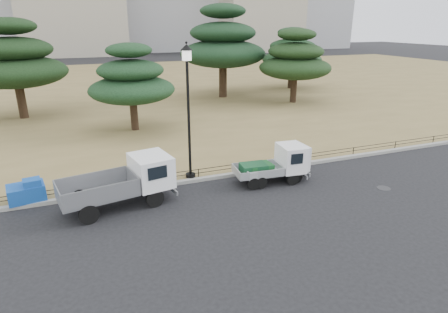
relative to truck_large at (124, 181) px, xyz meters
name	(u,v)px	position (x,y,z in m)	size (l,w,h in m)	color
ground	(241,201)	(4.56, -1.37, -1.07)	(220.00, 220.00, 0.00)	black
lawn	(133,88)	(4.56, 29.23, -0.99)	(120.00, 56.00, 0.15)	olive
curb	(219,176)	(4.56, 1.23, -0.99)	(120.00, 0.25, 0.16)	gray
truck_large	(124,181)	(0.00, 0.00, 0.00)	(4.64, 2.49, 1.92)	black
truck_kei_front	(275,164)	(6.83, -0.07, -0.22)	(3.34, 1.65, 1.71)	black
truck_kei_rear	(279,164)	(7.11, 0.03, -0.25)	(3.14, 1.39, 1.64)	black
street_lamp	(188,91)	(3.21, 1.53, 3.18)	(0.54, 0.54, 6.05)	black
pipe_fence	(218,168)	(4.56, 1.38, -0.63)	(38.00, 0.04, 0.40)	black
tarp_pile	(27,191)	(-3.73, 1.61, -0.55)	(1.55, 1.25, 0.93)	#164EAF
manhole	(384,188)	(11.06, -2.57, -1.06)	(0.60, 0.60, 0.01)	#2D2D30
pine_west_near	(14,62)	(-5.39, 17.47, 3.29)	(7.30, 7.30, 7.30)	black
pine_center_left	(131,81)	(2.05, 10.93, 2.39)	(5.63, 5.63, 5.72)	black
pine_center_right	(223,44)	(11.98, 20.00, 4.07)	(8.11, 8.11, 8.61)	black
pine_east_near	(295,60)	(17.06, 15.24, 2.82)	(6.42, 6.42, 6.48)	black
pine_east_far	(292,54)	(20.92, 22.22, 2.82)	(6.45, 6.45, 6.48)	black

